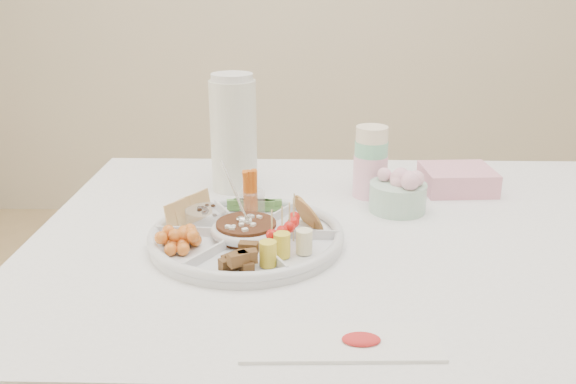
{
  "coord_description": "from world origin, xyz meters",
  "views": [
    {
      "loc": [
        -0.21,
        -1.17,
        1.27
      ],
      "look_at": [
        -0.24,
        0.03,
        0.83
      ],
      "focal_mm": 38.0,
      "sensor_mm": 36.0,
      "label": 1
    }
  ],
  "objects": [
    {
      "name": "placemat",
      "position": [
        -0.15,
        -0.41,
        0.76
      ],
      "size": [
        0.29,
        0.11,
        0.01
      ],
      "primitive_type": "cube",
      "rotation": [
        0.0,
        0.0,
        0.04
      ],
      "color": "white",
      "rests_on": "dining_table"
    },
    {
      "name": "cherries",
      "position": [
        -0.43,
        -0.13,
        0.79
      ],
      "size": [
        0.11,
        0.11,
        0.04
      ],
      "primitive_type": null,
      "rotation": [
        0.0,
        0.0,
        -0.04
      ],
      "color": "orange",
      "rests_on": "party_tray"
    },
    {
      "name": "carrot_cucumber",
      "position": [
        -0.31,
        0.06,
        0.82
      ],
      "size": [
        0.11,
        0.11,
        0.1
      ],
      "primitive_type": null,
      "rotation": [
        0.0,
        0.0,
        -0.04
      ],
      "color": "#D05C14",
      "rests_on": "party_tray"
    },
    {
      "name": "party_tray",
      "position": [
        -0.32,
        -0.07,
        0.78
      ],
      "size": [
        0.39,
        0.39,
        0.04
      ],
      "primitive_type": "cylinder",
      "rotation": [
        0.0,
        0.0,
        -0.04
      ],
      "color": "white",
      "rests_on": "dining_table"
    },
    {
      "name": "dining_table",
      "position": [
        0.0,
        0.0,
        0.38
      ],
      "size": [
        1.52,
        1.02,
        0.76
      ],
      "primitive_type": "cube",
      "color": "white",
      "rests_on": "floor"
    },
    {
      "name": "thermos",
      "position": [
        -0.37,
        0.26,
        0.9
      ],
      "size": [
        0.13,
        0.13,
        0.29
      ],
      "primitive_type": "cylinder",
      "rotation": [
        0.0,
        0.0,
        0.22
      ],
      "color": "silver",
      "rests_on": "dining_table"
    },
    {
      "name": "banana_tomato",
      "position": [
        -0.21,
        -0.14,
        0.82
      ],
      "size": [
        0.1,
        0.1,
        0.08
      ],
      "primitive_type": null,
      "rotation": [
        0.0,
        0.0,
        -0.04
      ],
      "color": "#F6DF75",
      "rests_on": "party_tray"
    },
    {
      "name": "flower_bowl",
      "position": [
        0.01,
        0.12,
        0.81
      ],
      "size": [
        0.15,
        0.15,
        0.1
      ],
      "primitive_type": "cylinder",
      "rotation": [
        0.0,
        0.0,
        0.17
      ],
      "color": "#9FBCAF",
      "rests_on": "dining_table"
    },
    {
      "name": "napkin_stack",
      "position": [
        0.18,
        0.26,
        0.79
      ],
      "size": [
        0.18,
        0.16,
        0.06
      ],
      "primitive_type": "cube",
      "rotation": [
        0.0,
        0.0,
        0.07
      ],
      "color": "pink",
      "rests_on": "dining_table"
    },
    {
      "name": "bean_dip",
      "position": [
        -0.32,
        -0.07,
        0.79
      ],
      "size": [
        0.12,
        0.12,
        0.04
      ],
      "primitive_type": "cylinder",
      "rotation": [
        0.0,
        0.0,
        -0.04
      ],
      "color": "black",
      "rests_on": "party_tray"
    },
    {
      "name": "cup_stack",
      "position": [
        -0.05,
        0.21,
        0.87
      ],
      "size": [
        0.1,
        0.1,
        0.22
      ],
      "primitive_type": "cylinder",
      "rotation": [
        0.0,
        0.0,
        -0.28
      ],
      "color": "#B7D8AE",
      "rests_on": "dining_table"
    },
    {
      "name": "pita_raisins",
      "position": [
        -0.43,
        -0.0,
        0.8
      ],
      "size": [
        0.12,
        0.12,
        0.06
      ],
      "primitive_type": null,
      "rotation": [
        0.0,
        0.0,
        -0.04
      ],
      "color": "tan",
      "rests_on": "party_tray"
    },
    {
      "name": "granola_chunks",
      "position": [
        -0.32,
        -0.2,
        0.79
      ],
      "size": [
        0.09,
        0.09,
        0.04
      ],
      "primitive_type": null,
      "rotation": [
        0.0,
        0.0,
        -0.04
      ],
      "color": "#3F2A14",
      "rests_on": "party_tray"
    },
    {
      "name": "tortillas",
      "position": [
        -0.2,
        -0.01,
        0.8
      ],
      "size": [
        0.1,
        0.1,
        0.06
      ],
      "primitive_type": null,
      "rotation": [
        0.0,
        0.0,
        -0.04
      ],
      "color": "#A27A45",
      "rests_on": "party_tray"
    }
  ]
}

